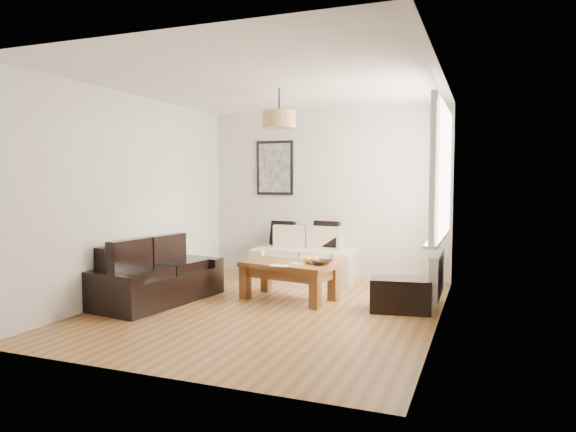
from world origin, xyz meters
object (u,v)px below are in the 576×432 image
at_px(sofa_leather, 158,273).
at_px(coffee_table, 289,281).
at_px(ottoman, 400,295).
at_px(loveseat_cream, 304,255).

distance_m(sofa_leather, coffee_table, 1.64).
height_order(sofa_leather, ottoman, sofa_leather).
xyz_separation_m(coffee_table, ottoman, (1.40, -0.09, -0.04)).
bearing_deg(coffee_table, ottoman, -3.50).
relative_size(loveseat_cream, coffee_table, 1.30).
xyz_separation_m(sofa_leather, ottoman, (2.88, 0.60, -0.17)).
relative_size(coffee_table, ottoman, 1.72).
height_order(loveseat_cream, sofa_leather, loveseat_cream).
relative_size(sofa_leather, coffee_table, 1.44).
height_order(coffee_table, ottoman, coffee_table).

